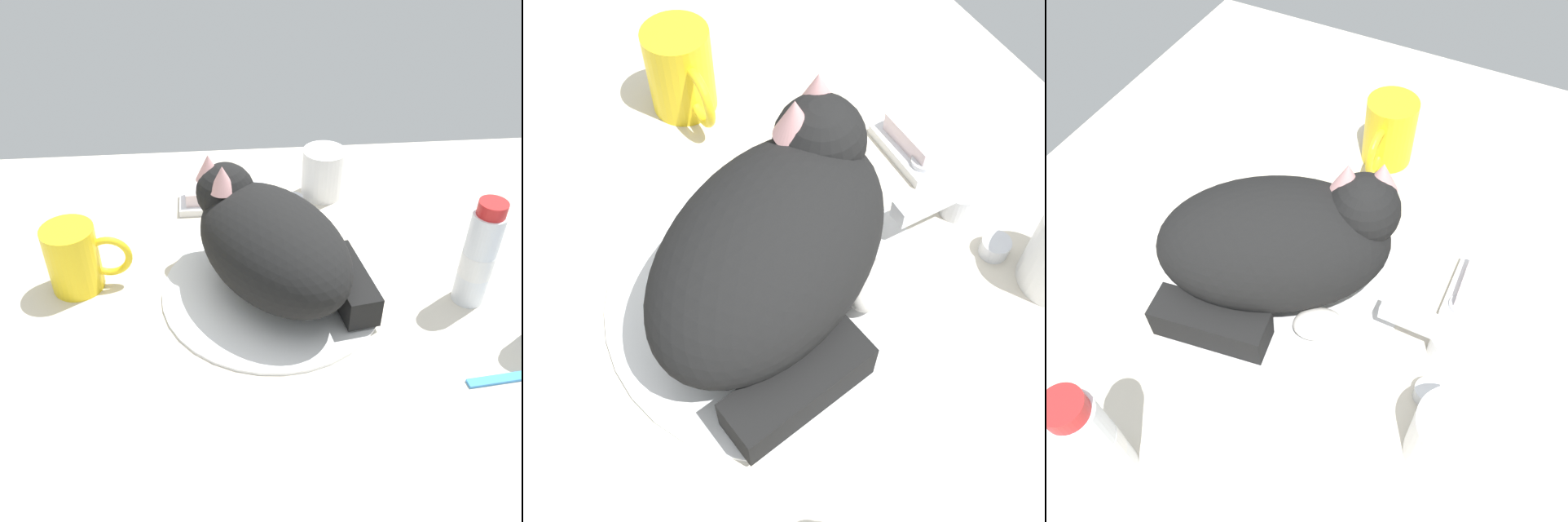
{
  "view_description": "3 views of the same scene",
  "coord_description": "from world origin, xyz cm",
  "views": [
    {
      "loc": [
        -6.97,
        -61.55,
        55.19
      ],
      "look_at": [
        -1.65,
        -0.57,
        5.95
      ],
      "focal_mm": 41.11,
      "sensor_mm": 36.0,
      "label": 1
    },
    {
      "loc": [
        27.25,
        -13.78,
        53.79
      ],
      "look_at": [
        0.45,
        1.1,
        6.18
      ],
      "focal_mm": 46.12,
      "sensor_mm": 36.0,
      "label": 2
    },
    {
      "loc": [
        32.45,
        20.32,
        55.43
      ],
      "look_at": [
        -0.22,
        3.97,
        6.52
      ],
      "focal_mm": 37.76,
      "sensor_mm": 36.0,
      "label": 3
    }
  ],
  "objects": [
    {
      "name": "faucet",
      "position": [
        0.0,
        19.89,
        2.2
      ],
      "size": [
        14.5,
        9.66,
        5.18
      ],
      "color": "silver",
      "rests_on": "ground_plane"
    },
    {
      "name": "sink_basin",
      "position": [
        0.0,
        0.0,
        0.45
      ],
      "size": [
        30.4,
        30.4,
        0.89
      ],
      "primitive_type": "cylinder",
      "color": "white",
      "rests_on": "ground_plane"
    },
    {
      "name": "ground_plane",
      "position": [
        0.0,
        0.0,
        -1.5
      ],
      "size": [
        110.0,
        82.5,
        3.0
      ],
      "primitive_type": "cube",
      "color": "beige"
    },
    {
      "name": "coffee_mug",
      "position": [
        -26.48,
        3.57,
        4.86
      ],
      "size": [
        11.56,
        7.14,
        9.73
      ],
      "color": "yellow",
      "rests_on": "ground_plane"
    },
    {
      "name": "soap_bar",
      "position": [
        -8.61,
        22.31,
        2.3
      ],
      "size": [
        7.01,
        4.38,
        2.2
      ],
      "primitive_type": "cube",
      "rotation": [
        0.0,
        0.0,
        0.03
      ],
      "color": "silver",
      "rests_on": "soap_dish"
    },
    {
      "name": "cat",
      "position": [
        -0.22,
        0.82,
        7.94
      ],
      "size": [
        26.73,
        30.67,
        15.89
      ],
      "color": "black",
      "rests_on": "sink_basin"
    },
    {
      "name": "soap_dish",
      "position": [
        -8.61,
        22.31,
        0.6
      ],
      "size": [
        9.0,
        6.4,
        1.2
      ],
      "primitive_type": "cube",
      "color": "white",
      "rests_on": "ground_plane"
    }
  ]
}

